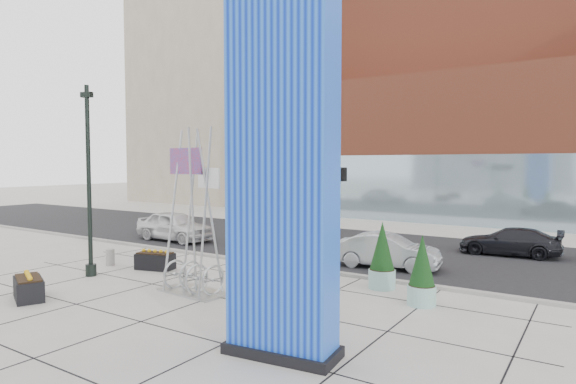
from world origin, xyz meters
The scene contains 20 objects.
ground centered at (0.00, 0.00, 0.00)m, with size 160.00×160.00×0.00m, color #9E9991.
street_asphalt centered at (0.00, 10.00, 0.01)m, with size 80.00×12.00×0.02m, color black.
curb_edge centered at (0.00, 4.00, 0.06)m, with size 80.00×0.30×0.12m, color gray.
tower_podium centered at (1.00, 27.00, 5.50)m, with size 34.00×10.00×11.00m, color #9E462D.
tower_glass_front centered at (1.00, 22.20, 2.50)m, with size 34.00×0.60×5.00m, color #8CA5B2.
building_beige_left centered at (-26.00, 34.00, 17.00)m, with size 18.00×20.00×34.00m, color gray.
blue_pylon centered at (5.56, -3.78, 4.20)m, with size 2.72×1.45×8.69m.
lamp_post centered at (-4.99, -1.43, 3.01)m, with size 0.50×0.40×7.35m.
public_art_sculpture centered at (0.10, -1.00, 1.46)m, with size 2.54×1.42×5.57m.
concrete_bollard centered at (-6.00, 0.20, 0.35)m, with size 0.36×0.36×0.71m, color gray.
overhead_street_sign centered at (2.72, 2.97, 3.63)m, with size 2.00×0.36×4.23m.
round_planter_east centered at (7.00, 1.80, 1.04)m, with size 0.88×0.88×2.20m.
round_planter_mid centered at (5.20, 3.03, 1.12)m, with size 0.94×0.94×2.36m.
round_planter_west centered at (2.46, 1.80, 1.06)m, with size 0.90×0.90×2.24m.
box_planter_north centered at (-3.80, 0.74, 0.39)m, with size 1.67×1.14×0.84m.
box_planter_south centered at (-3.80, -4.50, 0.40)m, with size 1.75×1.34×0.86m.
car_white_west centered at (-8.58, 6.38, 0.83)m, with size 1.97×4.89×1.67m, color silver.
car_silver_mid centered at (4.12, 6.19, 0.71)m, with size 1.51×4.34×1.43m, color #9DA0A4.
car_dark_east centered at (7.98, 12.01, 0.65)m, with size 1.83×4.51×1.31m, color black.
traffic_signal centered at (-12.00, 15.00, 2.30)m, with size 0.15×0.18×4.10m.
Camera 1 is at (11.55, -12.69, 4.37)m, focal length 30.00 mm.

